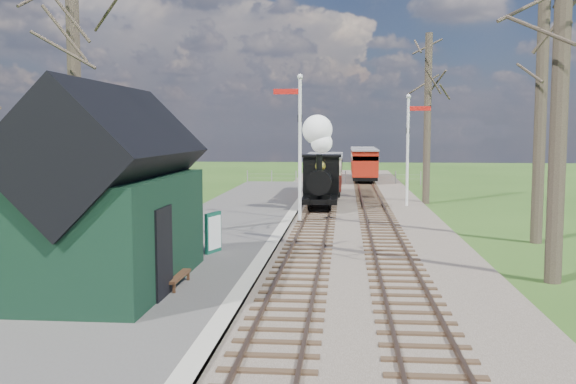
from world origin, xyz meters
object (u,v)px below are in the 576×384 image
Objects in this scene: sign_board at (213,233)px; person at (168,261)px; semaphore_far at (409,142)px; red_carriage_a at (365,165)px; coach at (325,173)px; station_shed at (112,199)px; bench at (170,270)px; red_carriage_b at (363,161)px; locomotive at (320,169)px; semaphore_near at (298,137)px.

sign_board is 1.03× the size of person.
semaphore_far reaches higher than person.
sign_board is (-5.36, -28.75, -0.61)m from red_carriage_a.
coach is at bearing 135.79° from semaphore_far.
station_shed reaches higher than sign_board.
sign_board is 4.26m from bench.
bench is at bearing -99.48° from red_carriage_a.
semaphore_far is at bearing 64.28° from station_shed.
red_carriage_b is 3.92× the size of sign_board.
semaphore_far reaches higher than locomotive.
red_carriage_b is (3.37, 26.48, -2.20)m from semaphore_near.
station_shed is 39.10m from red_carriage_b.
semaphore_near is at bearing -100.24° from locomotive.
person is at bearing -100.41° from semaphore_near.
red_carriage_b is 3.27× the size of bench.
coach is 18.25m from sign_board.
station_shed is at bearing 178.98° from bench.
person is (1.32, 0.01, -1.47)m from station_shed.
semaphore_far is 19.64m from bench.
coach is at bearing 82.55° from bench.
coach is 22.49m from bench.
locomotive is at bearing -98.85° from red_carriage_a.
sign_board is 0.83× the size of bench.
station_shed is 1.10× the size of semaphore_far.
sign_board is at bearing -117.40° from semaphore_far.
semaphore_near reaches higher than sign_board.
red_carriage_a is 3.92× the size of sign_board.
locomotive is (0.76, 4.19, -1.58)m from semaphore_near.
red_carriage_a is at bearing 80.88° from semaphore_near.
station_shed is 4.73m from sign_board.
semaphore_near is at bearing -99.12° from red_carriage_a.
station_shed is 16.75m from locomotive.
coach is 5.93× the size of person.
red_carriage_b is (6.90, 38.48, -0.85)m from station_shed.
semaphore_near reaches higher than coach.
locomotive is 0.92× the size of red_carriage_a.
sign_board is at bearing 70.08° from station_shed.
red_carriage_b is at bearing 82.75° from semaphore_near.
station_shed is 0.89× the size of coach.
coach is at bearing 13.07° from person.
station_shed is 22.68m from coach.
station_shed reaches higher than red_carriage_b.
red_carriage_a reaches higher than bench.
station_shed is 33.70m from red_carriage_a.
red_carriage_a is (6.90, 32.98, -0.85)m from station_shed.
red_carriage_a and red_carriage_b have the same top height.
person is at bearing -100.37° from locomotive.
locomotive is at bearing 79.76° from semaphore_near.
semaphore_far is at bearing 22.39° from locomotive.
station_shed is at bearing -109.92° from sign_board.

